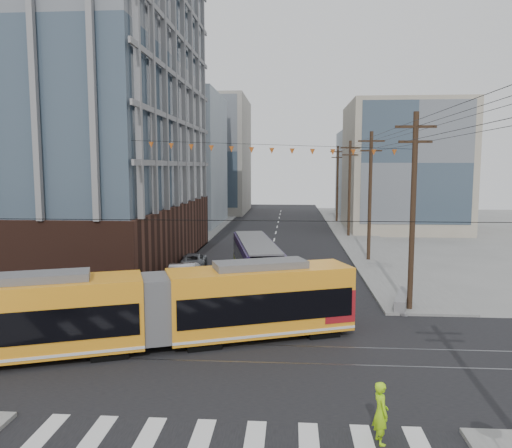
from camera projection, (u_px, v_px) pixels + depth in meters
The scene contains 13 objects.
ground at pixel (238, 395), 17.66m from camera, with size 160.00×160.00×0.00m, color slate.
bg_bldg_nw_near at pixel (156, 160), 69.35m from camera, with size 18.00×16.00×18.00m, color #8C99A5.
bg_bldg_ne_near at pixel (403, 167), 63.21m from camera, with size 14.00×14.00×16.00m, color gray.
bg_bldg_nw_far at pixel (202, 156), 88.85m from camera, with size 16.00×18.00×20.00m, color gray.
bg_bldg_ne_far at pixel (388, 173), 83.01m from camera, with size 16.00×16.00×14.00m, color #8C99A5.
utility_pole_far at pixel (337, 185), 71.94m from camera, with size 0.30×0.30×11.00m, color black.
streetcar at pixel (156, 309), 22.11m from camera, with size 18.34×2.58×3.53m, color orange, non-canonical shape.
city_bus at pixel (256, 262), 34.04m from camera, with size 2.39×11.04×3.13m, color #1C1036, non-canonical shape.
parked_car_silver at pixel (183, 274), 33.68m from camera, with size 1.74×4.98×1.64m, color #B4B5B6.
parked_car_white at pixel (189, 271), 35.29m from camera, with size 1.93×4.74×1.38m, color silver.
parked_car_grey at pixel (194, 260), 39.92m from camera, with size 1.98×4.29×1.19m, color #53585D.
pedestrian at pixel (381, 413), 14.52m from camera, with size 0.68×0.44×1.86m, color #A5EB14.
jersey_barrier at pixel (403, 300), 28.78m from camera, with size 0.87×3.85×0.77m, color gray.
Camera 1 is at (1.81, -16.77, 8.05)m, focal length 35.00 mm.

